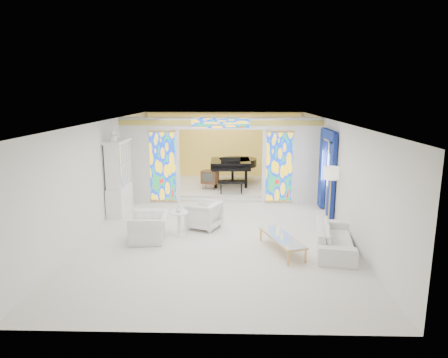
{
  "coord_description": "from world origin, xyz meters",
  "views": [
    {
      "loc": [
        0.48,
        -11.77,
        3.79
      ],
      "look_at": [
        0.16,
        0.2,
        1.23
      ],
      "focal_mm": 32.0,
      "sensor_mm": 36.0,
      "label": 1
    }
  ],
  "objects_px": {
    "armchair_right": "(204,215)",
    "tv_console": "(210,177)",
    "coffee_table": "(282,238)",
    "sofa": "(335,238)",
    "grand_piano": "(234,164)",
    "china_cabinet": "(119,178)",
    "armchair_left": "(149,227)"
  },
  "relations": [
    {
      "from": "china_cabinet",
      "to": "sofa",
      "type": "bearing_deg",
      "value": -26.12
    },
    {
      "from": "armchair_right",
      "to": "grand_piano",
      "type": "xyz_separation_m",
      "value": [
        0.84,
        5.15,
        0.6
      ]
    },
    {
      "from": "grand_piano",
      "to": "china_cabinet",
      "type": "bearing_deg",
      "value": -136.62
    },
    {
      "from": "sofa",
      "to": "coffee_table",
      "type": "distance_m",
      "value": 1.31
    },
    {
      "from": "coffee_table",
      "to": "tv_console",
      "type": "xyz_separation_m",
      "value": [
        -2.11,
        5.78,
        0.29
      ]
    },
    {
      "from": "armchair_right",
      "to": "sofa",
      "type": "relative_size",
      "value": 0.39
    },
    {
      "from": "coffee_table",
      "to": "tv_console",
      "type": "relative_size",
      "value": 2.48
    },
    {
      "from": "coffee_table",
      "to": "tv_console",
      "type": "distance_m",
      "value": 6.16
    },
    {
      "from": "grand_piano",
      "to": "tv_console",
      "type": "height_order",
      "value": "grand_piano"
    },
    {
      "from": "armchair_left",
      "to": "tv_console",
      "type": "bearing_deg",
      "value": 160.88
    },
    {
      "from": "china_cabinet",
      "to": "armchair_left",
      "type": "distance_m",
      "value": 2.97
    },
    {
      "from": "coffee_table",
      "to": "tv_console",
      "type": "height_order",
      "value": "tv_console"
    },
    {
      "from": "china_cabinet",
      "to": "armchair_right",
      "type": "bearing_deg",
      "value": -27.05
    },
    {
      "from": "armchair_left",
      "to": "sofa",
      "type": "bearing_deg",
      "value": 77.96
    },
    {
      "from": "coffee_table",
      "to": "armchair_right",
      "type": "bearing_deg",
      "value": 140.33
    },
    {
      "from": "grand_piano",
      "to": "coffee_table",
      "type": "bearing_deg",
      "value": -82.0
    },
    {
      "from": "sofa",
      "to": "grand_piano",
      "type": "height_order",
      "value": "grand_piano"
    },
    {
      "from": "china_cabinet",
      "to": "coffee_table",
      "type": "bearing_deg",
      "value": -32.78
    },
    {
      "from": "china_cabinet",
      "to": "armchair_right",
      "type": "xyz_separation_m",
      "value": [
        2.83,
        -1.44,
        -0.78
      ]
    },
    {
      "from": "armchair_right",
      "to": "tv_console",
      "type": "bearing_deg",
      "value": -155.55
    },
    {
      "from": "china_cabinet",
      "to": "grand_piano",
      "type": "relative_size",
      "value": 0.9
    },
    {
      "from": "armchair_left",
      "to": "armchair_right",
      "type": "height_order",
      "value": "armchair_right"
    },
    {
      "from": "coffee_table",
      "to": "tv_console",
      "type": "bearing_deg",
      "value": 110.06
    },
    {
      "from": "sofa",
      "to": "coffee_table",
      "type": "relative_size",
      "value": 1.23
    },
    {
      "from": "armchair_right",
      "to": "tv_console",
      "type": "relative_size",
      "value": 1.19
    },
    {
      "from": "grand_piano",
      "to": "armchair_right",
      "type": "bearing_deg",
      "value": -101.16
    },
    {
      "from": "tv_console",
      "to": "china_cabinet",
      "type": "bearing_deg",
      "value": -116.51
    },
    {
      "from": "sofa",
      "to": "grand_piano",
      "type": "bearing_deg",
      "value": 30.17
    },
    {
      "from": "armchair_left",
      "to": "sofa",
      "type": "xyz_separation_m",
      "value": [
        4.7,
        -0.58,
        -0.04
      ]
    },
    {
      "from": "armchair_right",
      "to": "china_cabinet",
      "type": "bearing_deg",
      "value": -93.72
    },
    {
      "from": "sofa",
      "to": "tv_console",
      "type": "relative_size",
      "value": 3.06
    },
    {
      "from": "sofa",
      "to": "coffee_table",
      "type": "xyz_separation_m",
      "value": [
        -1.31,
        -0.11,
        0.03
      ]
    }
  ]
}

